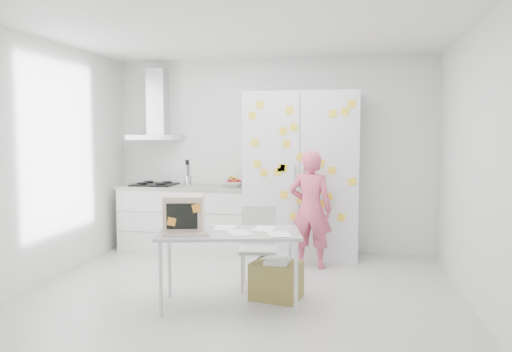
% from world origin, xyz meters
% --- Properties ---
extents(floor, '(4.50, 4.00, 0.02)m').
position_xyz_m(floor, '(0.00, 0.00, -0.01)').
color(floor, silver).
rests_on(floor, ground).
extents(walls, '(4.52, 4.01, 2.70)m').
position_xyz_m(walls, '(0.00, 0.72, 1.35)').
color(walls, white).
rests_on(walls, ground).
extents(ceiling, '(4.50, 4.00, 0.02)m').
position_xyz_m(ceiling, '(0.00, 0.00, 2.70)').
color(ceiling, white).
rests_on(ceiling, walls).
extents(counter_run, '(1.84, 0.63, 1.28)m').
position_xyz_m(counter_run, '(-1.20, 1.70, 0.47)').
color(counter_run, white).
rests_on(counter_run, ground).
extents(range_hood, '(0.70, 0.48, 1.01)m').
position_xyz_m(range_hood, '(-1.65, 1.84, 1.96)').
color(range_hood, silver).
rests_on(range_hood, walls).
extents(tall_cabinet, '(1.50, 0.68, 2.20)m').
position_xyz_m(tall_cabinet, '(0.45, 1.67, 1.10)').
color(tall_cabinet, silver).
rests_on(tall_cabinet, ground).
extents(person, '(0.57, 0.41, 1.45)m').
position_xyz_m(person, '(0.62, 1.10, 0.73)').
color(person, '#D95472').
rests_on(person, ground).
extents(desk, '(1.45, 0.94, 1.07)m').
position_xyz_m(desk, '(-0.32, -0.44, 0.81)').
color(desk, '#ABB4B6').
rests_on(desk, ground).
extents(chair, '(0.44, 0.44, 0.87)m').
position_xyz_m(chair, '(0.12, 0.23, 0.49)').
color(chair, silver).
rests_on(chair, ground).
extents(cardboard_box, '(0.54, 0.46, 0.41)m').
position_xyz_m(cardboard_box, '(0.37, -0.14, 0.19)').
color(cardboard_box, olive).
rests_on(cardboard_box, ground).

